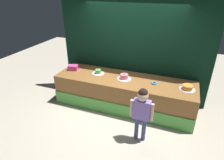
{
  "coord_description": "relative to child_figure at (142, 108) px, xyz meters",
  "views": [
    {
      "loc": [
        1.24,
        -3.59,
        2.89
      ],
      "look_at": [
        -0.25,
        0.3,
        0.79
      ],
      "focal_mm": 30.78,
      "sensor_mm": 36.0,
      "label": 1
    }
  ],
  "objects": [
    {
      "name": "pink_box",
      "position": [
        -2.17,
        1.09,
        0.07
      ],
      "size": [
        0.28,
        0.23,
        0.13
      ],
      "primitive_type": "cube",
      "rotation": [
        0.0,
        0.0,
        0.24
      ],
      "color": "#E2459E",
      "rests_on": "stage_platform"
    },
    {
      "name": "donut",
      "position": [
        0.05,
        1.07,
        0.02
      ],
      "size": [
        0.14,
        0.14,
        0.04
      ],
      "primitive_type": "torus",
      "color": "#3399D8",
      "rests_on": "stage_platform"
    },
    {
      "name": "curtain_backdrop",
      "position": [
        -0.69,
        1.67,
        0.73
      ],
      "size": [
        3.97,
        0.08,
        3.01
      ],
      "primitive_type": "cube",
      "color": "black",
      "rests_on": "ground_plane"
    },
    {
      "name": "cake_center",
      "position": [
        -0.69,
        1.06,
        0.06
      ],
      "size": [
        0.34,
        0.34,
        0.16
      ],
      "color": "white",
      "rests_on": "stage_platform"
    },
    {
      "name": "stage_platform",
      "position": [
        -0.69,
        1.06,
        -0.38
      ],
      "size": [
        3.48,
        1.03,
        0.78
      ],
      "color": "brown",
      "rests_on": "ground_plane"
    },
    {
      "name": "cake_right",
      "position": [
        0.79,
        1.05,
        0.06
      ],
      "size": [
        0.34,
        0.34,
        0.11
      ],
      "color": "white",
      "rests_on": "stage_platform"
    },
    {
      "name": "ground_plane",
      "position": [
        -0.69,
        0.56,
        -0.77
      ],
      "size": [
        12.0,
        12.0,
        0.0
      ],
      "primitive_type": "plane",
      "color": "#BCB29E"
    },
    {
      "name": "cake_left",
      "position": [
        -1.43,
        1.12,
        0.05
      ],
      "size": [
        0.32,
        0.32,
        0.14
      ],
      "color": "white",
      "rests_on": "stage_platform"
    },
    {
      "name": "child_figure",
      "position": [
        0.0,
        0.0,
        0.0
      ],
      "size": [
        0.46,
        0.21,
        1.19
      ],
      "color": "#3F4C8C",
      "rests_on": "ground_plane"
    }
  ]
}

